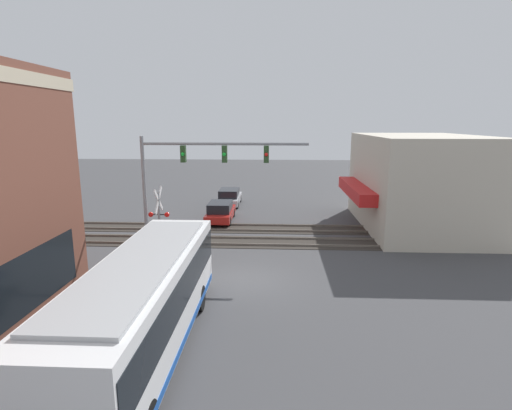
{
  "coord_description": "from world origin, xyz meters",
  "views": [
    {
      "loc": [
        -17.6,
        -1.29,
        7.33
      ],
      "look_at": [
        5.42,
        -0.14,
        2.48
      ],
      "focal_mm": 28.0,
      "sensor_mm": 36.0,
      "label": 1
    }
  ],
  "objects_px": {
    "city_bus": "(144,303)",
    "crossing_signal": "(159,215)",
    "parked_car_red": "(220,212)",
    "parked_car_silver": "(229,198)"
  },
  "relations": [
    {
      "from": "city_bus",
      "to": "parked_car_red",
      "type": "relative_size",
      "value": 2.38
    },
    {
      "from": "city_bus",
      "to": "crossing_signal",
      "type": "relative_size",
      "value": 2.79
    },
    {
      "from": "crossing_signal",
      "to": "parked_car_red",
      "type": "relative_size",
      "value": 0.85
    },
    {
      "from": "crossing_signal",
      "to": "parked_car_red",
      "type": "distance_m",
      "value": 8.22
    },
    {
      "from": "crossing_signal",
      "to": "parked_car_silver",
      "type": "xyz_separation_m",
      "value": [
        13.53,
        -2.32,
        -1.61
      ]
    },
    {
      "from": "crossing_signal",
      "to": "parked_car_silver",
      "type": "relative_size",
      "value": 0.83
    },
    {
      "from": "crossing_signal",
      "to": "parked_car_red",
      "type": "height_order",
      "value": "crossing_signal"
    },
    {
      "from": "city_bus",
      "to": "crossing_signal",
      "type": "distance_m",
      "value": 10.02
    },
    {
      "from": "crossing_signal",
      "to": "parked_car_silver",
      "type": "distance_m",
      "value": 13.82
    },
    {
      "from": "parked_car_red",
      "to": "parked_car_silver",
      "type": "xyz_separation_m",
      "value": [
        5.81,
        0.0,
        0.0
      ]
    }
  ]
}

